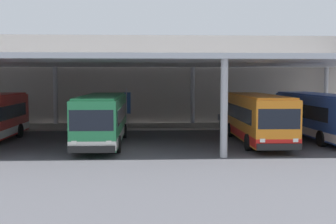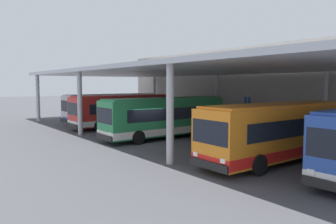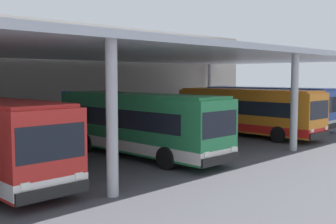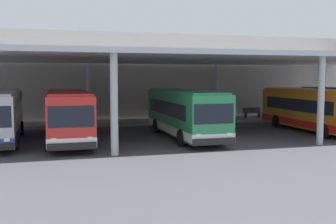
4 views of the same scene
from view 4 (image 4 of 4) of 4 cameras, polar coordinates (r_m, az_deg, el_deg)
ground_plane at (r=25.12m, az=5.72°, el=-4.31°), size 200.00×200.00×0.00m
platform_kerb at (r=36.20m, az=-1.11°, el=-1.30°), size 42.00×4.50×0.18m
station_building_facade at (r=39.13m, az=-2.33°, el=5.03°), size 48.00×1.60×8.18m
canopy_shelter at (r=30.00m, az=1.92°, el=7.39°), size 40.00×17.00×5.55m
bus_second_bay at (r=26.03m, az=-13.95°, el=-0.44°), size 2.74×10.53×3.17m
bus_middle_bay at (r=26.80m, az=2.33°, el=-0.14°), size 2.76×10.54×3.17m
bus_far_bay at (r=31.68m, az=19.66°, el=0.36°), size 2.83×10.56×3.17m
bench_waiting at (r=39.50m, az=11.79°, el=-0.05°), size 1.80×0.45×0.92m
trash_bin at (r=40.96m, az=15.85°, el=0.06°), size 0.52×0.52×0.98m
banner_sign at (r=35.34m, az=-0.32°, el=1.62°), size 0.70×0.12×3.20m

